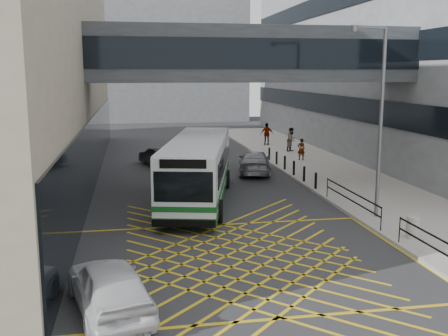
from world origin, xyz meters
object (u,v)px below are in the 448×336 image
pedestrian_b (292,140)px  car_dark (158,157)px  car_silver (254,162)px  litter_bin (413,227)px  street_lamp (378,111)px  pedestrian_c (267,134)px  bus (198,168)px  pedestrian_a (301,149)px  car_white (109,285)px

pedestrian_b → car_dark: bearing=161.1°
car_silver → litter_bin: (2.79, -14.91, -0.19)m
street_lamp → pedestrian_b: 20.31m
pedestrian_b → pedestrian_c: size_ratio=0.99×
bus → pedestrian_a: (9.02, 10.62, -0.79)m
car_dark → street_lamp: (8.70, -15.71, 4.22)m
bus → pedestrian_c: bearing=78.8°
car_silver → street_lamp: street_lamp is taller
car_silver → pedestrian_b: size_ratio=2.60×
car_dark → litter_bin: (8.84, -18.84, -0.06)m
car_dark → pedestrian_a: size_ratio=2.67×
car_white → street_lamp: bearing=-161.6°
bus → pedestrian_a: 13.96m
car_white → bus: bearing=-122.8°
pedestrian_a → pedestrian_b: size_ratio=0.82×
car_silver → pedestrian_a: size_ratio=3.19×
litter_bin → pedestrian_b: size_ratio=0.45×
car_dark → pedestrian_b: pedestrian_b is taller
car_dark → pedestrian_a: 10.49m
pedestrian_a → car_silver: bearing=40.0°
car_dark → pedestrian_a: bearing=156.7°
pedestrian_b → pedestrian_c: 4.24m
bus → car_white: (-4.03, -12.16, -0.96)m
car_silver → street_lamp: bearing=115.6°
bus → pedestrian_a: bearing=62.8°
car_white → litter_bin: car_white is taller
car_white → pedestrian_b: size_ratio=2.52×
car_silver → pedestrian_b: 9.49m
street_lamp → pedestrian_a: bearing=68.9°
litter_bin → pedestrian_c: 27.11m
bus → pedestrian_c: size_ratio=6.10×
bus → car_silver: bus is taller
car_dark → car_silver: (6.05, -3.93, 0.12)m
litter_bin → pedestrian_b: pedestrian_b is taller
pedestrian_c → street_lamp: bearing=92.1°
pedestrian_a → pedestrian_b: 4.35m
pedestrian_b → car_silver: bearing=-161.3°
car_white → pedestrian_a: bearing=-134.2°
car_white → car_dark: car_white is taller
bus → street_lamp: bearing=-21.0°
car_dark → litter_bin: bearing=92.8°
bus → litter_bin: bearing=-34.3°
car_white → pedestrian_a: pedestrian_a is taller
car_white → pedestrian_c: pedestrian_c is taller
car_dark → pedestrian_c: 13.02m
pedestrian_a → pedestrian_c: 8.43m
car_white → litter_bin: 12.13m
car_silver → pedestrian_a: bearing=-126.9°
car_silver → pedestrian_b: pedestrian_b is taller
bus → car_silver: bearing=69.4°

